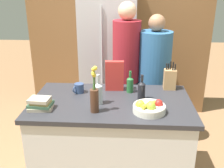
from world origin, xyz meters
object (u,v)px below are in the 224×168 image
Objects in this scene: flower_vase at (94,96)px; coffee_mug at (79,88)px; bottle_wine at (142,90)px; person_in_blue at (154,76)px; fruit_bowl at (149,107)px; person_at_sink at (126,68)px; knife_block at (170,79)px; cereal_box at (114,76)px; refrigerator at (108,54)px; bottle_vinegar at (98,92)px; book_stack at (40,104)px; bottle_oil at (130,84)px.

flower_vase is 0.45m from coffee_mug.
bottle_wine is 0.15× the size of person_in_blue.
fruit_bowl is 1.15× the size of bottle_wine.
person_at_sink is at bearing 52.74° from coffee_mug.
flower_vase is 0.25× the size of person_in_blue.
flower_vase reaches higher than knife_block.
person_at_sink reaches higher than flower_vase.
flower_vase reaches higher than cereal_box.
refrigerator reaches higher than fruit_bowl.
knife_block reaches higher than bottle_wine.
book_stack is at bearing -163.34° from bottle_vinegar.
coffee_mug is at bearing -137.51° from person_at_sink.
bottle_wine is (-0.29, -0.27, -0.01)m from knife_block.
bottle_oil is (0.29, -1.10, -0.01)m from refrigerator.
cereal_box is 0.18× the size of person_in_blue.
cereal_box reaches higher than bottle_wine.
knife_block is at bearing 65.98° from fruit_bowl.
knife_block is at bearing -66.18° from person_in_blue.
flower_vase is at bearing -2.29° from book_stack.
bottle_wine is at bearing -11.01° from coffee_mug.
coffee_mug is (-0.20, -1.15, -0.05)m from refrigerator.
cereal_box is at bearing -82.39° from refrigerator.
person_at_sink is (-0.20, 0.96, 0.03)m from fruit_bowl.
person_at_sink is (0.11, 0.49, -0.07)m from cereal_box.
person_in_blue is at bearing 82.77° from fruit_bowl.
book_stack is at bearing -136.38° from person_at_sink.
book_stack is 1.40m from person_in_blue.
coffee_mug is (-0.20, 0.39, -0.10)m from flower_vase.
bottle_oil is 0.19m from bottle_wine.
refrigerator is at bearing 107.43° from bottle_wine.
coffee_mug is at bearing 117.18° from flower_vase.
cereal_box is (0.14, -1.05, 0.05)m from refrigerator.
bottle_vinegar is at bearing -89.24° from refrigerator.
cereal_box is 1.44× the size of book_stack.
bottle_vinegar is (-0.12, -0.33, -0.04)m from cereal_box.
person_at_sink is at bearing 101.80° from bottle_wine.
flower_vase is 1.13m from person_in_blue.
cereal_box is 0.33m from bottle_wine.
refrigerator is at bearing 80.28° from coffee_mug.
bottle_vinegar is at bearing 85.30° from flower_vase.
bottle_wine is at bearing 35.35° from flower_vase.
knife_block is 1.22× the size of bottle_wine.
refrigerator reaches higher than bottle_wine.
book_stack is 0.12× the size of person_at_sink.
person_at_sink reaches higher than book_stack.
refrigerator is 7.05× the size of knife_block.
knife_block is 0.61m from person_at_sink.
refrigerator is 9.79× the size of book_stack.
person_in_blue is at bearing 62.50° from bottle_oil.
fruit_bowl is 0.27m from bottle_wine.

